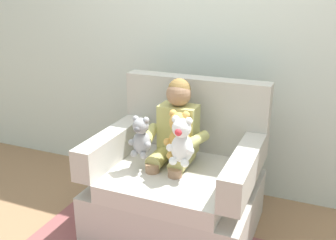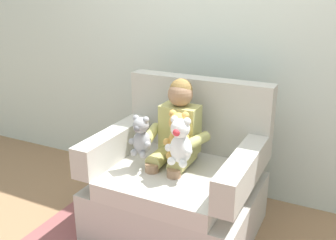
% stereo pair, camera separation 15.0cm
% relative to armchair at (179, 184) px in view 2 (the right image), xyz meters
% --- Properties ---
extents(ground_plane, '(8.00, 8.00, 0.00)m').
position_rel_armchair_xyz_m(ground_plane, '(0.00, -0.04, -0.33)').
color(ground_plane, '#936D4C').
extents(back_wall, '(6.00, 0.10, 2.60)m').
position_rel_armchair_xyz_m(back_wall, '(0.00, 0.71, 0.97)').
color(back_wall, silver).
rests_on(back_wall, ground).
extents(armchair, '(1.07, 0.89, 1.02)m').
position_rel_armchair_xyz_m(armchair, '(0.00, 0.00, 0.00)').
color(armchair, '#BCB7AD').
rests_on(armchair, ground).
extents(seated_child, '(0.45, 0.39, 0.82)m').
position_rel_armchair_xyz_m(seated_child, '(-0.04, 0.03, 0.36)').
color(seated_child, tan).
rests_on(seated_child, armchair).
extents(plush_white, '(0.18, 0.15, 0.31)m').
position_rel_armchair_xyz_m(plush_white, '(0.08, -0.17, 0.40)').
color(plush_white, white).
rests_on(plush_white, armchair).
extents(plush_honey, '(0.19, 0.15, 0.32)m').
position_rel_armchair_xyz_m(plush_honey, '(0.04, -0.10, 0.41)').
color(plush_honey, gold).
rests_on(plush_honey, armchair).
extents(plush_grey, '(0.16, 0.13, 0.27)m').
position_rel_armchair_xyz_m(plush_grey, '(-0.20, -0.17, 0.38)').
color(plush_grey, '#9E9EA3').
rests_on(plush_grey, armchair).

